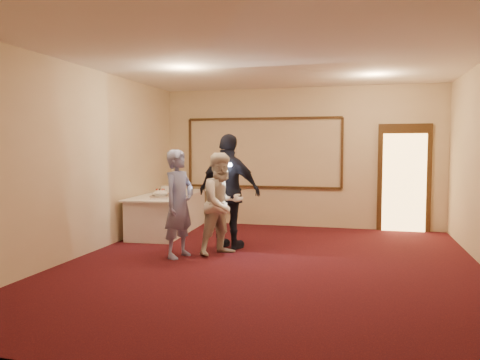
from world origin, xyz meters
name	(u,v)px	position (x,y,z in m)	size (l,w,h in m)	color
floor	(269,265)	(0.00, 0.00, 0.00)	(7.00, 7.00, 0.00)	black
room_walls	(270,126)	(0.00, 0.00, 2.03)	(6.04, 7.04, 3.02)	beige
wall_molding	(263,153)	(-0.80, 3.47, 1.60)	(3.45, 0.04, 1.55)	#352110
doorway	(404,179)	(2.15, 3.45, 1.08)	(1.05, 0.07, 2.20)	#352110
buffet_table	(169,213)	(-2.51, 2.20, 0.39)	(1.14, 2.60, 0.77)	white
pavlova_tray	(160,195)	(-2.33, 1.42, 0.84)	(0.42, 0.49, 0.17)	silver
cupcake_stand	(179,183)	(-2.61, 3.02, 0.93)	(0.31, 0.31, 0.46)	#C74470
plate_stack_a	(165,190)	(-2.59, 2.25, 0.85)	(0.19, 0.19, 0.16)	white
plate_stack_b	(182,189)	(-2.36, 2.62, 0.84)	(0.17, 0.17, 0.14)	white
tart	(172,195)	(-2.27, 1.82, 0.80)	(0.30, 0.30, 0.06)	white
man	(179,204)	(-1.47, 0.17, 0.84)	(0.61, 0.40, 1.69)	#8293D0
woman	(222,204)	(-0.86, 0.52, 0.82)	(0.80, 0.62, 1.64)	beige
guest	(229,191)	(-0.88, 0.97, 0.98)	(1.14, 0.48, 1.95)	black
camera_flash	(229,165)	(-0.82, 0.76, 1.44)	(0.07, 0.04, 0.05)	white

